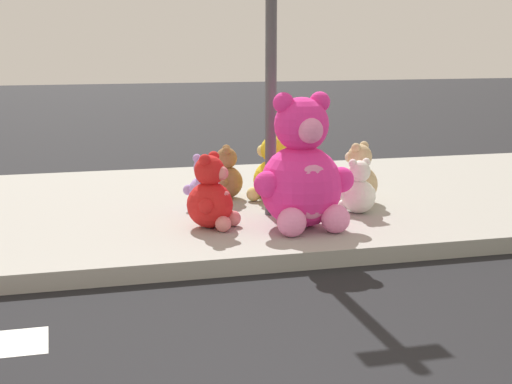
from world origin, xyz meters
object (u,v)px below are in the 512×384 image
(plush_brown, at_px, (225,177))
(plush_white, at_px, (358,191))
(plush_yellow, at_px, (272,174))
(plush_pink_large, at_px, (302,174))
(plush_lavender, at_px, (204,187))
(sign_pole, at_px, (271,39))
(plush_red, at_px, (212,198))
(plush_tan, at_px, (358,178))

(plush_brown, bearing_deg, plush_white, -42.77)
(plush_yellow, relative_size, plush_white, 1.31)
(plush_pink_large, bearing_deg, plush_lavender, 125.60)
(plush_yellow, bearing_deg, sign_pole, -107.37)
(plush_yellow, height_order, plush_brown, plush_yellow)
(plush_lavender, xyz_separation_m, plush_red, (-0.09, -0.78, 0.05))
(sign_pole, bearing_deg, plush_lavender, 145.01)
(plush_pink_large, distance_m, plush_red, 0.85)
(sign_pole, distance_m, plush_brown, 1.73)
(plush_red, xyz_separation_m, plush_brown, (0.41, 1.26, -0.05))
(plush_tan, bearing_deg, plush_yellow, 157.81)
(sign_pole, bearing_deg, plush_pink_large, -77.49)
(plush_yellow, height_order, plush_red, plush_yellow)
(plush_brown, height_order, plush_white, plush_brown)
(plush_red, bearing_deg, plush_brown, 72.01)
(sign_pole, bearing_deg, plush_yellow, 72.63)
(plush_yellow, relative_size, plush_red, 1.03)
(plush_tan, bearing_deg, plush_white, -111.93)
(plush_tan, bearing_deg, plush_red, -158.26)
(plush_lavender, height_order, plush_white, plush_lavender)
(sign_pole, distance_m, plush_tan, 1.81)
(sign_pole, relative_size, plush_yellow, 4.45)
(plush_yellow, bearing_deg, plush_lavender, -162.57)
(sign_pole, xyz_separation_m, plush_lavender, (-0.58, 0.41, -1.47))
(plush_red, bearing_deg, plush_lavender, 83.67)
(plush_yellow, distance_m, plush_red, 1.35)
(sign_pole, bearing_deg, plush_white, -10.22)
(sign_pole, height_order, plush_red, sign_pole)
(plush_lavender, relative_size, plush_brown, 0.98)
(plush_yellow, xyz_separation_m, plush_brown, (-0.46, 0.23, -0.06))
(sign_pole, distance_m, plush_pink_large, 1.34)
(sign_pole, relative_size, plush_lavender, 5.68)
(plush_pink_large, xyz_separation_m, plush_brown, (-0.39, 1.47, -0.26))
(plush_white, bearing_deg, plush_tan, 68.07)
(sign_pole, distance_m, plush_lavender, 1.63)
(plush_pink_large, relative_size, plush_red, 1.78)
(plush_pink_large, relative_size, plush_lavender, 2.20)
(plush_lavender, xyz_separation_m, plush_yellow, (0.78, 0.25, 0.06))
(sign_pole, xyz_separation_m, plush_white, (0.86, -0.15, -1.48))
(plush_tan, xyz_separation_m, plush_white, (-0.19, -0.46, -0.04))
(plush_lavender, bearing_deg, plush_red, -96.33)
(plush_lavender, distance_m, plush_brown, 0.57)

